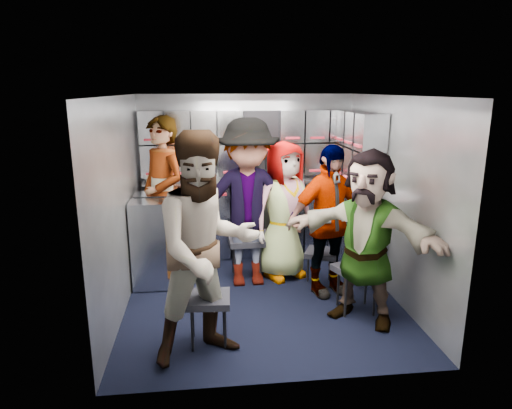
{
  "coord_description": "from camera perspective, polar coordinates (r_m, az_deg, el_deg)",
  "views": [
    {
      "loc": [
        -0.57,
        -4.47,
        2.17
      ],
      "look_at": [
        -0.01,
        0.35,
        0.93
      ],
      "focal_mm": 32.0,
      "sensor_mm": 36.0,
      "label": 1
    }
  ],
  "objects": [
    {
      "name": "ceiling",
      "position": [
        4.51,
        0.71,
        13.46
      ],
      "size": [
        2.8,
        3.0,
        0.02
      ],
      "primitive_type": "cube",
      "color": "silver",
      "rests_on": "wall_back"
    },
    {
      "name": "jump_seat_mid_right",
      "position": [
        5.18,
        8.23,
        -6.23
      ],
      "size": [
        0.45,
        0.44,
        0.41
      ],
      "rotation": [
        0.0,
        0.0,
        -0.42
      ],
      "color": "black",
      "rests_on": "ground"
    },
    {
      "name": "attendant_arc_b",
      "position": [
        5.02,
        -1.04,
        0.1
      ],
      "size": [
        1.23,
        0.73,
        1.87
      ],
      "primitive_type": "imported",
      "rotation": [
        0.0,
        0.0,
        0.03
      ],
      "color": "black",
      "rests_on": "ground"
    },
    {
      "name": "jump_seat_mid_left",
      "position": [
        5.34,
        -1.21,
        -4.76
      ],
      "size": [
        0.42,
        0.39,
        0.48
      ],
      "rotation": [
        0.0,
        0.0,
        0.03
      ],
      "color": "black",
      "rests_on": "ground"
    },
    {
      "name": "attendant_arc_e",
      "position": [
        4.35,
        13.59,
        -4.07
      ],
      "size": [
        1.49,
        1.36,
        1.65
      ],
      "primitive_type": "imported",
      "rotation": [
        0.0,
        0.0,
        -0.7
      ],
      "color": "black",
      "rests_on": "ground"
    },
    {
      "name": "jump_seat_near_right",
      "position": [
        4.65,
        12.53,
        -8.2
      ],
      "size": [
        0.5,
        0.49,
        0.47
      ],
      "rotation": [
        0.0,
        0.0,
        0.37
      ],
      "color": "black",
      "rests_on": "ground"
    },
    {
      "name": "red_latch_strip",
      "position": [
        5.74,
        -0.71,
        1.35
      ],
      "size": [
        2.6,
        0.02,
        0.03
      ],
      "primitive_type": "cube",
      "color": "#AC1C2B",
      "rests_on": "cart_bank_back"
    },
    {
      "name": "cup_left",
      "position": [
        5.85,
        -13.14,
        3.22
      ],
      "size": [
        0.09,
        0.09,
        0.1
      ],
      "primitive_type": "cylinder",
      "color": "tan",
      "rests_on": "counter"
    },
    {
      "name": "jump_seat_center",
      "position": [
        5.54,
        3.11,
        -4.16
      ],
      "size": [
        0.42,
        0.4,
        0.47
      ],
      "rotation": [
        0.0,
        0.0,
        -0.08
      ],
      "color": "black",
      "rests_on": "ground"
    },
    {
      "name": "bottle_mid",
      "position": [
        5.81,
        -6.8,
        4.05
      ],
      "size": [
        0.07,
        0.07,
        0.22
      ],
      "primitive_type": "cylinder",
      "color": "white",
      "rests_on": "counter"
    },
    {
      "name": "cup_right",
      "position": [
        5.92,
        4.89,
        3.64
      ],
      "size": [
        0.08,
        0.08,
        0.09
      ],
      "primitive_type": "cylinder",
      "color": "tan",
      "rests_on": "counter"
    },
    {
      "name": "coffee_niche",
      "position": [
        5.97,
        0.69,
        7.61
      ],
      "size": [
        0.46,
        0.16,
        0.84
      ],
      "primitive_type": null,
      "color": "black",
      "rests_on": "wall_back"
    },
    {
      "name": "bottle_right",
      "position": [
        5.94,
        5.67,
        4.36
      ],
      "size": [
        0.06,
        0.06,
        0.24
      ],
      "primitive_type": "cylinder",
      "color": "white",
      "rests_on": "counter"
    },
    {
      "name": "locker_bank_back",
      "position": [
        5.89,
        -0.99,
        7.71
      ],
      "size": [
        2.68,
        0.28,
        0.82
      ],
      "primitive_type": "cube",
      "color": "#A1A7B2",
      "rests_on": "wall_back"
    },
    {
      "name": "attendant_arc_d",
      "position": [
        4.88,
        8.95,
        -2.03
      ],
      "size": [
        1.02,
        0.67,
        1.62
      ],
      "primitive_type": "imported",
      "rotation": [
        0.0,
        0.0,
        0.32
      ],
      "color": "black",
      "rests_on": "ground"
    },
    {
      "name": "floor",
      "position": [
        5.01,
        0.64,
        -11.35
      ],
      "size": [
        3.0,
        3.0,
        0.0
      ],
      "primitive_type": "plane",
      "color": "black",
      "rests_on": "ground"
    },
    {
      "name": "cart_bank_back",
      "position": [
        6.03,
        -0.89,
        -1.79
      ],
      "size": [
        2.68,
        0.38,
        0.99
      ],
      "primitive_type": "cube",
      "color": "#A1A7B2",
      "rests_on": "ground"
    },
    {
      "name": "wall_back",
      "position": [
        6.11,
        -1.11,
        3.77
      ],
      "size": [
        2.8,
        0.04,
        2.1
      ],
      "primitive_type": "cube",
      "color": "gray",
      "rests_on": "ground"
    },
    {
      "name": "bottle_left",
      "position": [
        5.82,
        -10.4,
        4.0
      ],
      "size": [
        0.06,
        0.06,
        0.24
      ],
      "primitive_type": "cylinder",
      "color": "white",
      "rests_on": "counter"
    },
    {
      "name": "jump_seat_near_left",
      "position": [
        4.02,
        -6.02,
        -11.97
      ],
      "size": [
        0.4,
        0.38,
        0.44
      ],
      "rotation": [
        0.0,
        0.0,
        -0.06
      ],
      "color": "black",
      "rests_on": "ground"
    },
    {
      "name": "wall_left",
      "position": [
        4.69,
        -16.57,
        -0.09
      ],
      "size": [
        0.04,
        3.0,
        2.1
      ],
      "primitive_type": "cube",
      "color": "gray",
      "rests_on": "ground"
    },
    {
      "name": "wall_right",
      "position": [
        5.02,
        16.75,
        0.83
      ],
      "size": [
        0.04,
        3.0,
        2.1
      ],
      "primitive_type": "cube",
      "color": "gray",
      "rests_on": "ground"
    },
    {
      "name": "right_cabinet",
      "position": [
        5.64,
        12.58,
        -3.22
      ],
      "size": [
        0.28,
        1.2,
        1.0
      ],
      "primitive_type": "cube",
      "color": "#A1A7B2",
      "rests_on": "ground"
    },
    {
      "name": "attendant_standing",
      "position": [
        5.39,
        -11.5,
        0.85
      ],
      "size": [
        0.78,
        0.82,
        1.88
      ],
      "primitive_type": "imported",
      "rotation": [
        0.0,
        0.0,
        -0.9
      ],
      "color": "black",
      "rests_on": "ground"
    },
    {
      "name": "attendant_arc_c",
      "position": [
        5.26,
        3.5,
        -0.78
      ],
      "size": [
        0.92,
        0.78,
        1.6
      ],
      "primitive_type": "imported",
      "rotation": [
        0.0,
        0.0,
        0.42
      ],
      "color": "black",
      "rests_on": "ground"
    },
    {
      "name": "counter",
      "position": [
        5.91,
        -0.91,
        3.06
      ],
      "size": [
        2.68,
        0.42,
        0.03
      ],
      "primitive_type": "cube",
      "color": "#ADAFB4",
      "rests_on": "cart_bank_back"
    },
    {
      "name": "locker_bank_right",
      "position": [
        5.53,
        12.8,
        6.92
      ],
      "size": [
        0.28,
        1.0,
        0.82
      ],
      "primitive_type": "cube",
      "color": "#A1A7B2",
      "rests_on": "wall_right"
    },
    {
      "name": "cart_bank_left",
      "position": [
        5.34,
        -12.93,
        -4.31
      ],
      "size": [
        0.38,
        0.76,
        0.99
      ],
      "primitive_type": "cube",
      "color": "#A1A7B2",
      "rests_on": "ground"
    },
    {
      "name": "attendant_arc_a",
      "position": [
        3.64,
        -6.21,
        -5.56
      ],
      "size": [
        1.1,
        0.98,
        1.87
      ],
      "primitive_type": "imported",
      "rotation": [
        0.0,
        0.0,
        0.36
      ],
      "color": "black",
      "rests_on": "ground"
    }
  ]
}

